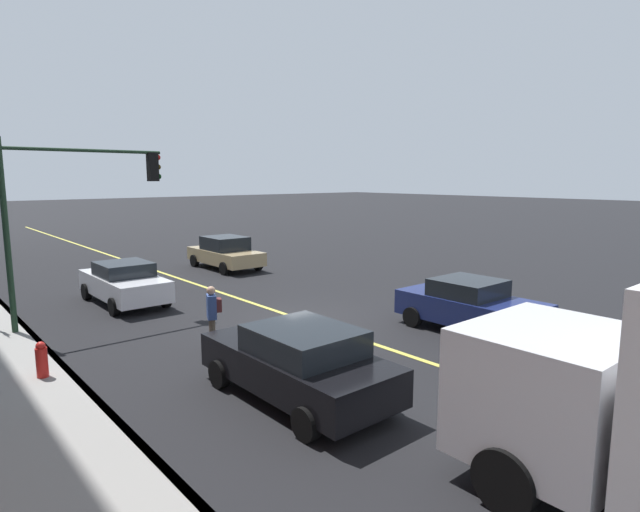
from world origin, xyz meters
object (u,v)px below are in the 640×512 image
car_black (298,362)px  car_navy (470,305)px  car_tan (225,253)px  traffic_light_mast (73,199)px  car_white (124,282)px  fire_hydrant (42,363)px  pedestrian_with_backpack (213,313)px

car_black → car_navy: bearing=-86.2°
car_black → car_tan: 15.59m
car_navy → traffic_light_mast: 11.92m
car_navy → car_white: bearing=33.3°
car_tan → car_black: bearing=155.3°
car_black → traffic_light_mast: bearing=12.0°
fire_hydrant → car_white: bearing=-33.1°
car_navy → pedestrian_with_backpack: bearing=62.5°
pedestrian_with_backpack → traffic_light_mast: 5.67m
pedestrian_with_backpack → car_black: bearing=177.3°
car_white → car_navy: bearing=-146.7°
car_white → pedestrian_with_backpack: pedestrian_with_backpack is taller
car_black → traffic_light_mast: size_ratio=0.81×
car_white → traffic_light_mast: bearing=134.2°
pedestrian_with_backpack → traffic_light_mast: bearing=23.4°
car_white → car_tan: car_tan is taller
car_tan → traffic_light_mast: size_ratio=0.81×
car_navy → car_white: size_ratio=0.94×
car_navy → car_tan: (13.71, 0.12, 0.02)m
car_tan → pedestrian_with_backpack: pedestrian_with_backpack is taller
car_black → traffic_light_mast: traffic_light_mast is taller
pedestrian_with_backpack → fire_hydrant: (0.37, 3.92, -0.51)m
car_white → fire_hydrant: bearing=146.9°
pedestrian_with_backpack → fire_hydrant: pedestrian_with_backpack is taller
car_navy → car_black: 6.67m
car_black → car_white: car_black is taller
car_white → fire_hydrant: 7.24m
car_black → fire_hydrant: (4.19, 3.74, -0.32)m
car_tan → traffic_light_mast: (-5.84, 8.30, 3.02)m
car_white → traffic_light_mast: traffic_light_mast is taller
traffic_light_mast → fire_hydrant: (-4.13, 1.97, -3.34)m
car_navy → fire_hydrant: size_ratio=4.42×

